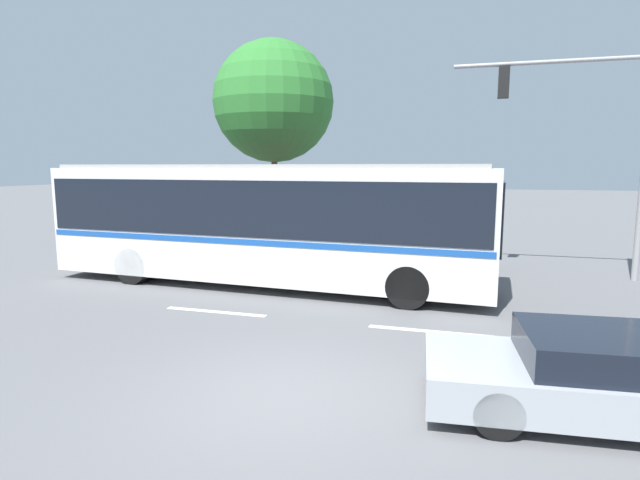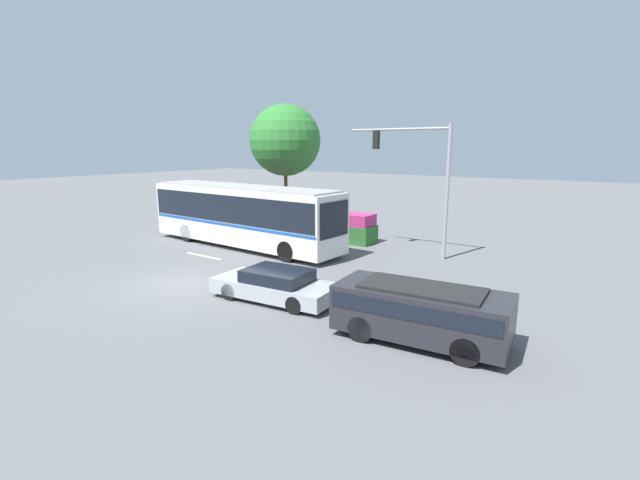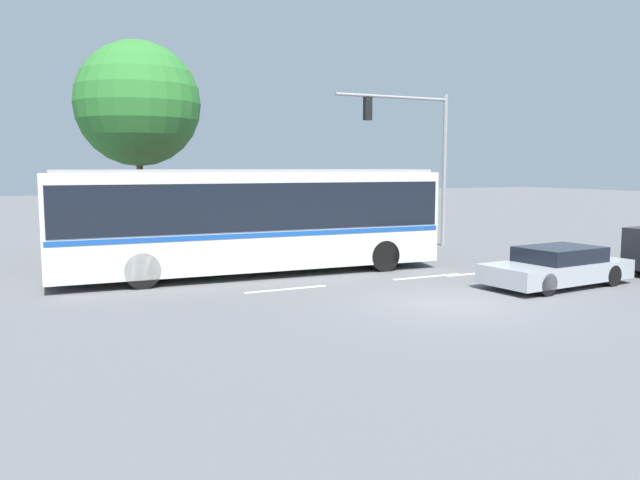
# 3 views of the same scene
# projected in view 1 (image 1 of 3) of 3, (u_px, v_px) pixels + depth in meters

# --- Properties ---
(ground_plane) EXTENTS (140.00, 140.00, 0.00)m
(ground_plane) POSITION_uv_depth(u_px,v_px,m) (284.00, 395.00, 7.16)
(ground_plane) COLOR #5B5B5E
(city_bus) EXTENTS (12.17, 3.09, 3.26)m
(city_bus) POSITION_uv_depth(u_px,v_px,m) (264.00, 217.00, 13.62)
(city_bus) COLOR silver
(city_bus) RESTS_ON ground
(sedan_foreground) EXTENTS (4.60, 2.20, 1.11)m
(sedan_foreground) POSITION_uv_depth(u_px,v_px,m) (605.00, 377.00, 6.49)
(sedan_foreground) COLOR #9EA3A8
(sedan_foreground) RESTS_ON ground
(traffic_light_pole) EXTENTS (5.26, 0.24, 6.34)m
(traffic_light_pole) POSITION_uv_depth(u_px,v_px,m) (597.00, 129.00, 14.09)
(traffic_light_pole) COLOR gray
(traffic_light_pole) RESTS_ON ground
(flowering_hedge) EXTENTS (9.35, 1.44, 1.64)m
(flowering_hedge) POSITION_uv_depth(u_px,v_px,m) (335.00, 236.00, 17.53)
(flowering_hedge) COLOR #286028
(flowering_hedge) RESTS_ON ground
(street_tree_left) EXTENTS (4.68, 4.68, 8.04)m
(street_tree_left) POSITION_uv_depth(u_px,v_px,m) (274.00, 102.00, 19.70)
(street_tree_left) COLOR brown
(street_tree_left) RESTS_ON ground
(lane_stripe_near) EXTENTS (2.40, 0.16, 0.01)m
(lane_stripe_near) POSITION_uv_depth(u_px,v_px,m) (216.00, 312.00, 11.25)
(lane_stripe_near) COLOR silver
(lane_stripe_near) RESTS_ON ground
(lane_stripe_mid) EXTENTS (2.40, 0.16, 0.01)m
(lane_stripe_mid) POSITION_uv_depth(u_px,v_px,m) (527.00, 343.00, 9.25)
(lane_stripe_mid) COLOR silver
(lane_stripe_mid) RESTS_ON ground
(lane_stripe_far) EXTENTS (2.40, 0.16, 0.01)m
(lane_stripe_far) POSITION_uv_depth(u_px,v_px,m) (429.00, 331.00, 9.92)
(lane_stripe_far) COLOR silver
(lane_stripe_far) RESTS_ON ground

